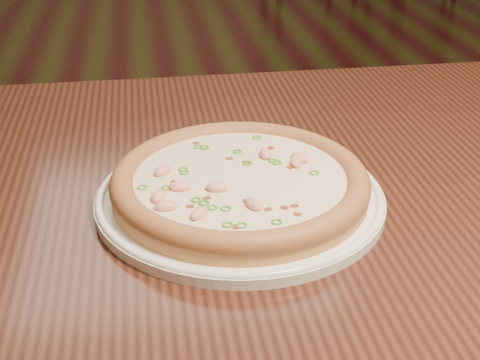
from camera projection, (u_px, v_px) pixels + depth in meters
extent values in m
plane|color=black|center=(200.00, 277.00, 1.90)|extent=(9.00, 9.00, 0.00)
cube|color=black|center=(328.00, 190.00, 0.84)|extent=(1.20, 0.80, 0.04)
cylinder|color=white|center=(240.00, 198.00, 0.77)|extent=(0.33, 0.33, 0.01)
torus|color=white|center=(240.00, 194.00, 0.77)|extent=(0.33, 0.33, 0.01)
cylinder|color=#CF824E|center=(240.00, 187.00, 0.76)|extent=(0.29, 0.29, 0.02)
torus|color=#AF713F|center=(240.00, 180.00, 0.76)|extent=(0.29, 0.29, 0.03)
cylinder|color=#F7DACA|center=(240.00, 178.00, 0.76)|extent=(0.24, 0.24, 0.00)
ellipsoid|color=#F2B29E|center=(265.00, 154.00, 0.80)|extent=(0.01, 0.02, 0.01)
ellipsoid|color=#F2B29E|center=(300.00, 158.00, 0.79)|extent=(0.03, 0.03, 0.01)
ellipsoid|color=#F2B29E|center=(159.00, 196.00, 0.71)|extent=(0.02, 0.03, 0.01)
ellipsoid|color=#F2B29E|center=(166.00, 206.00, 0.69)|extent=(0.02, 0.01, 0.01)
ellipsoid|color=#F2B29E|center=(254.00, 204.00, 0.69)|extent=(0.02, 0.03, 0.01)
ellipsoid|color=#F2B29E|center=(163.00, 171.00, 0.76)|extent=(0.03, 0.03, 0.01)
ellipsoid|color=#F2B29E|center=(199.00, 213.00, 0.68)|extent=(0.03, 0.03, 0.01)
ellipsoid|color=#F2B29E|center=(180.00, 186.00, 0.73)|extent=(0.03, 0.02, 0.01)
ellipsoid|color=#F2B29E|center=(296.00, 162.00, 0.78)|extent=(0.02, 0.03, 0.01)
ellipsoid|color=#F2B29E|center=(217.00, 187.00, 0.72)|extent=(0.03, 0.02, 0.01)
cube|color=maroon|center=(294.00, 207.00, 0.70)|extent=(0.01, 0.01, 0.00)
cube|color=maroon|center=(209.00, 189.00, 0.73)|extent=(0.01, 0.01, 0.00)
cube|color=maroon|center=(284.00, 208.00, 0.69)|extent=(0.01, 0.01, 0.00)
cube|color=maroon|center=(271.00, 149.00, 0.82)|extent=(0.01, 0.01, 0.00)
cube|color=maroon|center=(207.00, 199.00, 0.71)|extent=(0.01, 0.01, 0.00)
cube|color=maroon|center=(174.00, 183.00, 0.74)|extent=(0.01, 0.01, 0.00)
cube|color=maroon|center=(268.00, 210.00, 0.69)|extent=(0.01, 0.01, 0.00)
cube|color=maroon|center=(297.00, 215.00, 0.68)|extent=(0.01, 0.01, 0.00)
cube|color=maroon|center=(229.00, 159.00, 0.79)|extent=(0.01, 0.01, 0.00)
cube|color=maroon|center=(190.00, 207.00, 0.69)|extent=(0.01, 0.01, 0.00)
cube|color=maroon|center=(290.00, 168.00, 0.77)|extent=(0.01, 0.01, 0.00)
cube|color=maroon|center=(196.00, 144.00, 0.83)|extent=(0.01, 0.01, 0.00)
cube|color=maroon|center=(236.00, 228.00, 0.66)|extent=(0.01, 0.01, 0.00)
cube|color=maroon|center=(246.00, 202.00, 0.70)|extent=(0.01, 0.01, 0.00)
cube|color=maroon|center=(245.00, 163.00, 0.79)|extent=(0.01, 0.01, 0.00)
torus|color=#409B23|center=(314.00, 173.00, 0.76)|extent=(0.02, 0.02, 0.00)
torus|color=#409B23|center=(273.00, 161.00, 0.79)|extent=(0.02, 0.02, 0.00)
torus|color=#409B23|center=(142.00, 188.00, 0.73)|extent=(0.02, 0.02, 0.00)
torus|color=#409B23|center=(277.00, 163.00, 0.78)|extent=(0.02, 0.02, 0.00)
torus|color=#409B23|center=(237.00, 152.00, 0.81)|extent=(0.02, 0.02, 0.00)
torus|color=#409B23|center=(205.00, 148.00, 0.82)|extent=(0.01, 0.01, 0.00)
torus|color=#409B23|center=(196.00, 200.00, 0.71)|extent=(0.01, 0.01, 0.00)
torus|color=#409B23|center=(277.00, 222.00, 0.67)|extent=(0.01, 0.01, 0.00)
torus|color=#409B23|center=(257.00, 138.00, 0.85)|extent=(0.02, 0.02, 0.00)
torus|color=#409B23|center=(166.00, 188.00, 0.73)|extent=(0.02, 0.02, 0.00)
torus|color=#409B23|center=(212.00, 208.00, 0.69)|extent=(0.01, 0.01, 0.00)
torus|color=#409B23|center=(198.00, 147.00, 0.82)|extent=(0.02, 0.02, 0.00)
torus|color=#409B23|center=(228.00, 225.00, 0.66)|extent=(0.02, 0.02, 0.00)
torus|color=#409B23|center=(204.00, 203.00, 0.70)|extent=(0.01, 0.01, 0.00)
torus|color=#409B23|center=(183.00, 170.00, 0.77)|extent=(0.02, 0.02, 0.00)
torus|color=#409B23|center=(184.00, 173.00, 0.76)|extent=(0.02, 0.02, 0.00)
torus|color=#409B23|center=(226.00, 209.00, 0.69)|extent=(0.02, 0.02, 0.00)
torus|color=#409B23|center=(242.00, 226.00, 0.66)|extent=(0.02, 0.02, 0.00)
torus|color=#409B23|center=(247.00, 163.00, 0.78)|extent=(0.01, 0.01, 0.00)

